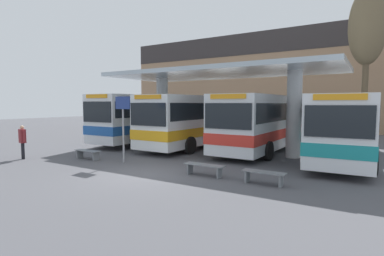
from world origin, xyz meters
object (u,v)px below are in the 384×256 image
(pedestrian_waiting, at_px, (22,139))
(transit_bus_center_bay, at_px, (201,118))
(waiting_bench_near_pillar, at_px, (264,175))
(transit_bus_right_bay, at_px, (266,120))
(poplar_tree_behind_left, at_px, (367,28))
(waiting_bench_mid_platform, at_px, (88,153))
(transit_bus_far_right_bay, at_px, (343,124))
(transit_bus_left_bay, at_px, (151,116))
(waiting_bench_far_platform, at_px, (204,167))
(info_sign_platform, at_px, (123,116))
(parked_car_street, at_px, (294,122))

(pedestrian_waiting, bearing_deg, transit_bus_center_bay, 75.16)
(waiting_bench_near_pillar, relative_size, pedestrian_waiting, 0.88)
(transit_bus_right_bay, height_order, poplar_tree_behind_left, poplar_tree_behind_left)
(transit_bus_center_bay, height_order, waiting_bench_mid_platform, transit_bus_center_bay)
(transit_bus_center_bay, xyz_separation_m, poplar_tree_behind_left, (9.35, 8.18, 6.50))
(waiting_bench_mid_platform, bearing_deg, waiting_bench_near_pillar, 0.00)
(transit_bus_far_right_bay, xyz_separation_m, pedestrian_waiting, (-13.99, -8.45, -0.74))
(transit_bus_right_bay, bearing_deg, pedestrian_waiting, 45.71)
(transit_bus_left_bay, relative_size, transit_bus_center_bay, 0.95)
(transit_bus_center_bay, distance_m, waiting_bench_far_platform, 8.84)
(transit_bus_far_right_bay, relative_size, waiting_bench_near_pillar, 6.93)
(transit_bus_right_bay, height_order, info_sign_platform, transit_bus_right_bay)
(waiting_bench_near_pillar, distance_m, poplar_tree_behind_left, 17.78)
(waiting_bench_far_platform, bearing_deg, poplar_tree_behind_left, 72.63)
(transit_bus_right_bay, relative_size, waiting_bench_mid_platform, 7.05)
(waiting_bench_near_pillar, bearing_deg, parked_car_street, 99.77)
(transit_bus_center_bay, xyz_separation_m, waiting_bench_mid_platform, (-2.37, -7.49, -1.51))
(waiting_bench_far_platform, bearing_deg, transit_bus_center_bay, 120.70)
(transit_bus_right_bay, bearing_deg, transit_bus_far_right_bay, 167.82)
(transit_bus_left_bay, xyz_separation_m, pedestrian_waiting, (-1.08, -9.00, -0.86))
(transit_bus_left_bay, xyz_separation_m, transit_bus_center_bay, (4.17, 0.18, -0.06))
(transit_bus_far_right_bay, distance_m, waiting_bench_near_pillar, 7.17)
(waiting_bench_mid_platform, distance_m, info_sign_platform, 2.92)
(waiting_bench_near_pillar, bearing_deg, transit_bus_left_bay, 146.39)
(transit_bus_far_right_bay, relative_size, waiting_bench_far_platform, 6.32)
(pedestrian_waiting, bearing_deg, info_sign_platform, 36.81)
(transit_bus_left_bay, relative_size, waiting_bench_mid_platform, 6.87)
(transit_bus_right_bay, relative_size, waiting_bench_far_platform, 6.44)
(info_sign_platform, bearing_deg, waiting_bench_far_platform, -4.22)
(transit_bus_far_right_bay, bearing_deg, transit_bus_left_bay, -5.22)
(transit_bus_left_bay, relative_size, waiting_bench_far_platform, 6.27)
(pedestrian_waiting, bearing_deg, transit_bus_right_bay, 59.47)
(waiting_bench_far_platform, height_order, parked_car_street, parked_car_street)
(transit_bus_left_bay, height_order, transit_bus_right_bay, transit_bus_left_bay)
(transit_bus_far_right_bay, xyz_separation_m, waiting_bench_far_platform, (-4.28, -6.76, -1.45))
(transit_bus_far_right_bay, relative_size, poplar_tree_behind_left, 0.93)
(transit_bus_far_right_bay, distance_m, pedestrian_waiting, 16.36)
(info_sign_platform, xyz_separation_m, parked_car_street, (3.79, 18.46, -1.15))
(transit_bus_left_bay, distance_m, waiting_bench_far_platform, 11.41)
(transit_bus_left_bay, height_order, waiting_bench_near_pillar, transit_bus_left_bay)
(transit_bus_center_bay, xyz_separation_m, pedestrian_waiting, (-5.25, -9.18, -0.80))
(waiting_bench_far_platform, relative_size, poplar_tree_behind_left, 0.15)
(poplar_tree_behind_left, bearing_deg, parked_car_street, 151.45)
(transit_bus_right_bay, xyz_separation_m, waiting_bench_near_pillar, (2.45, -7.80, -1.50))
(waiting_bench_near_pillar, distance_m, waiting_bench_mid_platform, 9.20)
(waiting_bench_near_pillar, bearing_deg, pedestrian_waiting, -172.04)
(waiting_bench_mid_platform, bearing_deg, transit_bus_center_bay, 72.46)
(transit_bus_left_bay, xyz_separation_m, waiting_bench_far_platform, (8.62, -7.31, -1.57))
(waiting_bench_near_pillar, distance_m, waiting_bench_far_platform, 2.39)
(pedestrian_waiting, xyz_separation_m, parked_car_street, (8.85, 20.49, 0.06))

